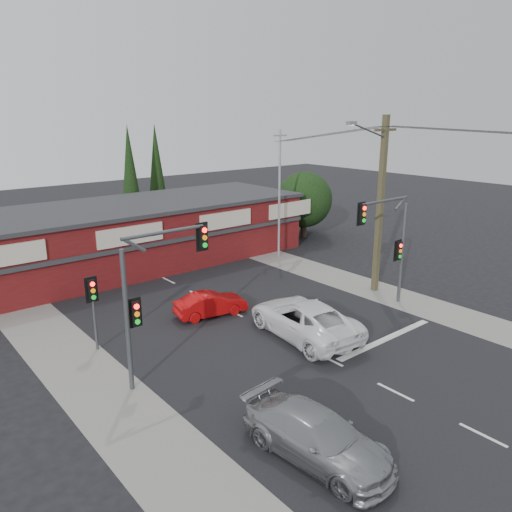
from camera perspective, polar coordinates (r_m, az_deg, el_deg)
ground at (r=22.54m, az=6.10°, el=-10.62°), size 120.00×120.00×0.00m
road_strip at (r=25.93m, az=-1.85°, el=-6.83°), size 14.00×70.00×0.01m
verge_left at (r=22.29m, az=-19.78°, el=-11.84°), size 3.00×70.00×0.02m
verge_right at (r=31.50m, az=10.48°, el=-2.88°), size 3.00×70.00×0.02m
stop_line at (r=24.13m, az=14.61°, el=-9.16°), size 6.50×0.35×0.01m
white_suv at (r=23.53m, az=5.50°, el=-7.12°), size 3.56×6.44×1.71m
silver_suv at (r=16.03m, az=6.99°, el=-19.75°), size 2.52×5.22×1.46m
red_sedan at (r=25.86m, az=-5.19°, el=-5.49°), size 3.91×1.96×1.23m
lane_dashes at (r=22.87m, az=5.12°, el=-10.13°), size 0.12×38.69×0.01m
shop_building at (r=34.69m, az=-15.44°, el=2.21°), size 27.30×8.40×4.22m
tree_cluster at (r=42.08m, az=5.27°, el=6.14°), size 5.90×5.10×5.50m
conifer_near at (r=42.27m, az=-14.20°, el=9.31°), size 1.80×1.80×9.25m
conifer_far at (r=45.62m, az=-11.31°, el=9.94°), size 1.80×1.80×9.25m
traffic_mast_left at (r=18.92m, az=-11.84°, el=-3.27°), size 3.77×0.27×5.97m
traffic_mast_right at (r=26.83m, az=15.15°, el=2.26°), size 3.96×0.27×5.97m
pedestal_signal at (r=22.60m, az=-18.16°, el=-4.64°), size 0.55×0.27×3.38m
utility_pole at (r=28.88m, az=13.91°, el=6.24°), size 4.38×0.59×10.00m
steel_pole at (r=35.45m, az=2.69°, el=7.30°), size 1.20×0.16×9.00m
power_lines at (r=25.76m, az=24.56°, el=12.33°), size 2.01×29.00×1.22m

